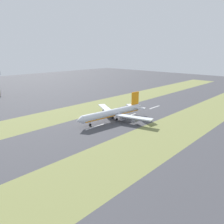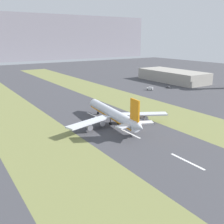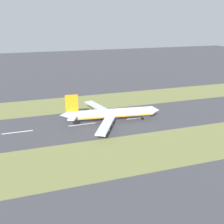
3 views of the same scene
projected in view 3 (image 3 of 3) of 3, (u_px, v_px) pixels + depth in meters
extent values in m
plane|color=#424247|center=(114.00, 121.00, 177.12)|extent=(800.00, 800.00, 0.00)
cube|color=olive|center=(97.00, 101.00, 217.41)|extent=(40.00, 600.00, 0.01)
cube|color=olive|center=(141.00, 151.00, 136.84)|extent=(40.00, 600.00, 0.01)
cube|color=silver|center=(18.00, 132.00, 159.35)|extent=(1.20, 18.00, 0.01)
cube|color=silver|center=(82.00, 124.00, 170.82)|extent=(1.20, 18.00, 0.01)
cube|color=silver|center=(139.00, 118.00, 182.29)|extent=(1.20, 18.00, 0.01)
cylinder|color=silver|center=(112.00, 113.00, 173.04)|extent=(12.59, 56.32, 6.00)
cone|color=silver|center=(156.00, 110.00, 178.49)|extent=(6.43, 5.66, 5.88)
cone|color=silver|center=(64.00, 115.00, 167.23)|extent=(5.77, 6.56, 5.10)
cube|color=orange|center=(112.00, 115.00, 173.61)|extent=(12.03, 54.06, 0.70)
cube|color=silver|center=(98.00, 107.00, 188.21)|extent=(29.56, 13.39, 0.90)
cube|color=silver|center=(106.00, 125.00, 155.91)|extent=(28.30, 19.23, 0.90)
cylinder|color=#93939E|center=(104.00, 114.00, 181.78)|extent=(3.75, 5.15, 3.20)
cylinder|color=#93939E|center=(97.00, 110.00, 189.46)|extent=(3.75, 5.15, 3.20)
cylinder|color=#93939E|center=(108.00, 123.00, 165.17)|extent=(3.75, 5.15, 3.20)
cylinder|color=#93939E|center=(105.00, 129.00, 156.23)|extent=(3.75, 5.15, 3.20)
cube|color=orange|center=(72.00, 103.00, 165.50)|extent=(1.74, 8.04, 11.00)
cube|color=silver|center=(72.00, 111.00, 173.13)|extent=(10.66, 6.26, 0.60)
cube|color=silver|center=(73.00, 117.00, 162.98)|extent=(10.92, 8.19, 0.60)
cylinder|color=#59595E|center=(143.00, 116.00, 178.11)|extent=(0.50, 0.50, 3.20)
cylinder|color=black|center=(143.00, 118.00, 178.65)|extent=(1.11, 1.89, 1.80)
cylinder|color=#59595E|center=(107.00, 117.00, 176.17)|extent=(0.50, 0.50, 3.20)
cylinder|color=black|center=(107.00, 119.00, 176.71)|extent=(1.11, 1.89, 1.80)
cylinder|color=#59595E|center=(108.00, 120.00, 171.37)|extent=(0.50, 0.50, 3.20)
cylinder|color=black|center=(108.00, 122.00, 171.92)|extent=(1.11, 1.89, 1.80)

